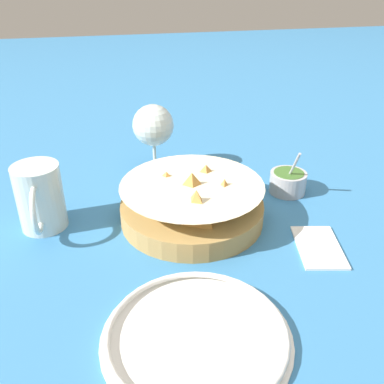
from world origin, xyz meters
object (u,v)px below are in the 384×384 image
object	(u,v)px
food_basket	(192,203)
beer_mug	(40,200)
sauce_cup	(288,181)
wine_glass	(153,127)
side_plate	(197,335)

from	to	relation	value
food_basket	beer_mug	xyz separation A→B (m)	(-0.03, -0.25, 0.02)
sauce_cup	beer_mug	size ratio (longest dim) A/B	0.81
food_basket	wine_glass	xyz separation A→B (m)	(-0.21, -0.04, 0.06)
side_plate	beer_mug	bearing A→B (deg)	-145.71
wine_glass	sauce_cup	bearing A→B (deg)	58.05
food_basket	side_plate	world-z (taller)	food_basket
sauce_cup	wine_glass	bearing A→B (deg)	-121.95
beer_mug	side_plate	xyz separation A→B (m)	(0.29, 0.20, -0.05)
food_basket	side_plate	xyz separation A→B (m)	(0.26, -0.05, -0.03)
sauce_cup	food_basket	bearing A→B (deg)	-73.60
wine_glass	beer_mug	distance (m)	0.28
food_basket	wine_glass	world-z (taller)	wine_glass
wine_glass	side_plate	world-z (taller)	wine_glass
beer_mug	food_basket	bearing A→B (deg)	82.99
beer_mug	side_plate	distance (m)	0.36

